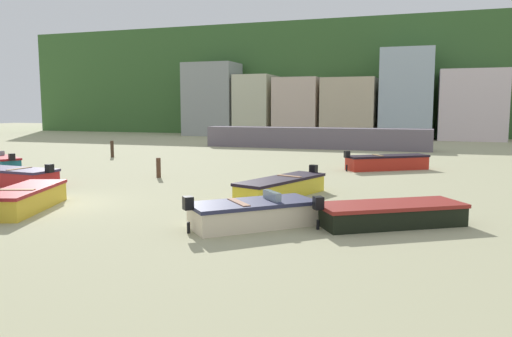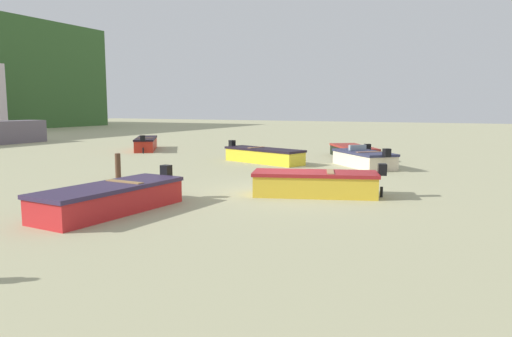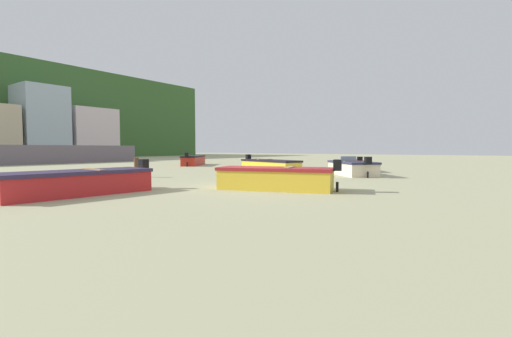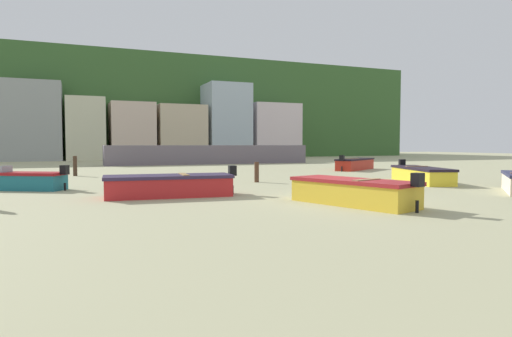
# 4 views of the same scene
# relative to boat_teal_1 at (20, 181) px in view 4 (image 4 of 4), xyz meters

# --- Properties ---
(ground_plane) EXTENTS (160.00, 160.00, 0.00)m
(ground_plane) POSITION_rel_boat_teal_1_xyz_m (10.97, -8.40, -0.40)
(ground_plane) COLOR tan
(headland_hill) EXTENTS (90.00, 32.00, 15.11)m
(headland_hill) POSITION_rel_boat_teal_1_xyz_m (10.97, 57.60, 7.15)
(headland_hill) COLOR #38602D
(headland_hill) RESTS_ON ground
(harbor_pier) EXTENTS (20.66, 2.40, 1.90)m
(harbor_pier) POSITION_rel_boat_teal_1_xyz_m (14.97, 21.60, 0.55)
(harbor_pier) COLOR slate
(harbor_pier) RESTS_ON ground
(townhouse_far_left) EXTENTS (6.83, 5.05, 9.56)m
(townhouse_far_left) POSITION_rel_boat_teal_1_xyz_m (-2.62, 38.12, 4.38)
(townhouse_far_left) COLOR #959A98
(townhouse_far_left) RESTS_ON ground
(townhouse_centre_left) EXTENTS (4.61, 6.23, 7.87)m
(townhouse_centre_left) POSITION_rel_boat_teal_1_xyz_m (3.46, 38.72, 3.53)
(townhouse_centre_left) COLOR beige
(townhouse_centre_left) RESTS_ON ground
(townhouse_centre) EXTENTS (5.55, 5.87, 7.42)m
(townhouse_centre) POSITION_rel_boat_teal_1_xyz_m (9.18, 38.54, 3.31)
(townhouse_centre) COLOR beige
(townhouse_centre) RESTS_ON ground
(townhouse_centre_right) EXTENTS (6.38, 5.56, 7.30)m
(townhouse_centre_right) POSITION_rel_boat_teal_1_xyz_m (15.62, 38.38, 3.25)
(townhouse_centre_right) COLOR beige
(townhouse_centre_right) RESTS_ON ground
(townhouse_right) EXTENTS (5.98, 6.48, 10.54)m
(townhouse_right) POSITION_rel_boat_teal_1_xyz_m (22.31, 38.84, 4.87)
(townhouse_right) COLOR #ADBECB
(townhouse_right) RESTS_ON ground
(townhouse_far_right) EXTENTS (7.16, 5.61, 7.97)m
(townhouse_far_right) POSITION_rel_boat_teal_1_xyz_m (29.49, 38.40, 3.58)
(townhouse_far_right) COLOR silver
(townhouse_far_right) RESTS_ON ground
(boat_teal_1) EXTENTS (4.05, 3.01, 1.10)m
(boat_teal_1) POSITION_rel_boat_teal_1_xyz_m (0.00, 0.00, 0.00)
(boat_teal_1) COLOR #1C6B7B
(boat_teal_1) RESTS_ON ground
(boat_yellow_2) EXTENTS (2.96, 5.22, 1.13)m
(boat_yellow_2) POSITION_rel_boat_teal_1_xyz_m (18.96, -3.73, 0.01)
(boat_yellow_2) COLOR gold
(boat_yellow_2) RESTS_ON ground
(boat_yellow_3) EXTENTS (2.81, 4.66, 1.17)m
(boat_yellow_3) POSITION_rel_boat_teal_1_xyz_m (10.74, -9.52, 0.03)
(boat_yellow_3) COLOR gold
(boat_yellow_3) RESTS_ON ground
(boat_red_4) EXTENTS (4.97, 3.97, 1.21)m
(boat_red_4) POSITION_rel_boat_teal_1_xyz_m (22.49, 7.22, 0.05)
(boat_red_4) COLOR red
(boat_red_4) RESTS_ON ground
(boat_red_5) EXTENTS (5.10, 2.04, 1.15)m
(boat_red_5) POSITION_rel_boat_teal_1_xyz_m (5.57, -4.90, 0.02)
(boat_red_5) COLOR red
(boat_red_5) RESTS_ON ground
(mooring_post_near_water) EXTENTS (0.24, 0.24, 1.07)m
(mooring_post_near_water) POSITION_rel_boat_teal_1_xyz_m (11.08, -0.29, 0.13)
(mooring_post_near_water) COLOR #4E3323
(mooring_post_near_water) RESTS_ON ground
(mooring_post_mid_beach) EXTENTS (0.25, 0.25, 1.26)m
(mooring_post_mid_beach) POSITION_rel_boat_teal_1_xyz_m (2.21, 8.28, 0.23)
(mooring_post_mid_beach) COLOR #3D2B1F
(mooring_post_mid_beach) RESTS_ON ground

